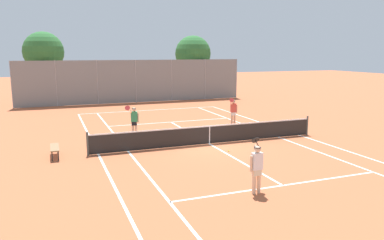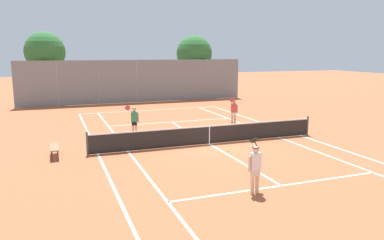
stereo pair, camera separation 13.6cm
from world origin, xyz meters
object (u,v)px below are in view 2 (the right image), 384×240
object	(u,v)px
tennis_net	(209,134)
tree_behind_left	(45,53)
tree_behind_right	(193,54)
player_far_left	(134,120)
player_far_right	(234,111)
loose_tennis_ball_0	(228,151)
player_near_side	(255,166)
courtside_bench	(54,148)

from	to	relation	value
tennis_net	tree_behind_left	distance (m)	20.92
tennis_net	tree_behind_right	distance (m)	20.33
player_far_left	tree_behind_right	world-z (taller)	tree_behind_right
tree_behind_left	tree_behind_right	world-z (taller)	tree_behind_left
player_far_right	tree_behind_right	bearing A→B (deg)	78.98
tennis_net	loose_tennis_ball_0	bearing A→B (deg)	-81.13
player_far_left	player_far_right	size ratio (longest dim) A/B	1.00
player_near_side	courtside_bench	size ratio (longest dim) A/B	1.18
tennis_net	courtside_bench	distance (m)	7.34
tree_behind_left	courtside_bench	bearing A→B (deg)	-88.80
player_near_side	loose_tennis_ball_0	xyz separation A→B (m)	(1.50, 5.02, -0.89)
tennis_net	tree_behind_right	world-z (taller)	tree_behind_right
player_near_side	tree_behind_right	distance (m)	26.94
courtside_bench	player_far_right	bearing A→B (deg)	19.53
tennis_net	player_far_left	size ratio (longest dim) A/B	6.76
player_near_side	loose_tennis_ball_0	size ratio (longest dim) A/B	26.88
loose_tennis_ball_0	player_far_left	bearing A→B (deg)	125.88
player_near_side	tree_behind_left	world-z (taller)	tree_behind_left
player_far_left	loose_tennis_ball_0	distance (m)	5.91
loose_tennis_ball_0	tree_behind_left	bearing A→B (deg)	111.11
player_far_left	loose_tennis_ball_0	world-z (taller)	player_far_left
player_far_left	tennis_net	bearing A→B (deg)	-44.13
player_near_side	player_far_right	world-z (taller)	same
courtside_bench	tree_behind_right	bearing A→B (deg)	53.90
player_far_left	player_far_right	distance (m)	6.64
tree_behind_left	tennis_net	bearing A→B (deg)	-67.89
player_far_right	courtside_bench	bearing A→B (deg)	-160.47
tree_behind_left	tree_behind_right	bearing A→B (deg)	-0.34
player_near_side	courtside_bench	xyz separation A→B (m)	(-6.10, 6.92, -0.52)
tree_behind_left	player_near_side	bearing A→B (deg)	-75.84
player_far_right	tree_behind_left	bearing A→B (deg)	126.60
loose_tennis_ball_0	courtside_bench	bearing A→B (deg)	165.96
tennis_net	player_far_left	bearing A→B (deg)	135.87
courtside_bench	loose_tennis_ball_0	bearing A→B (deg)	-14.04
player_far_right	player_far_left	bearing A→B (deg)	-171.57
player_near_side	loose_tennis_ball_0	world-z (taller)	player_near_side
player_far_left	player_far_right	bearing A→B (deg)	8.43
tennis_net	player_far_right	xyz separation A→B (m)	(3.40, 4.04, 0.42)
tennis_net	player_far_left	distance (m)	4.43
courtside_bench	tree_behind_right	distance (m)	23.49
tennis_net	player_far_right	size ratio (longest dim) A/B	6.76
tree_behind_right	player_far_left	bearing A→B (deg)	-120.81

